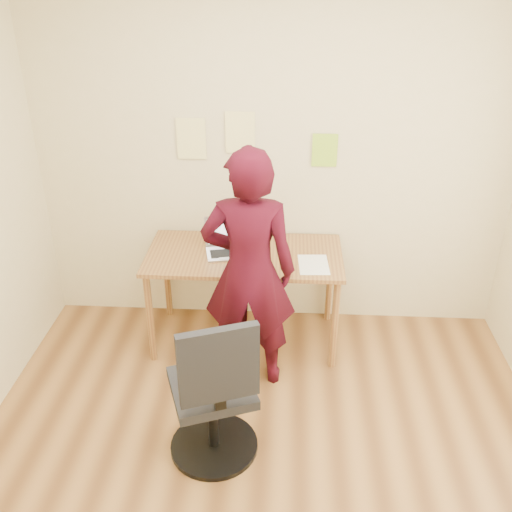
# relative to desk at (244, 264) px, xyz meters

# --- Properties ---
(room) EXTENTS (3.58, 3.58, 2.78)m
(room) POSITION_rel_desk_xyz_m (0.19, -1.38, 0.70)
(room) COLOR brown
(room) RESTS_ON ground
(desk) EXTENTS (1.40, 0.70, 0.74)m
(desk) POSITION_rel_desk_xyz_m (0.00, 0.00, 0.00)
(desk) COLOR olive
(desk) RESTS_ON ground
(laptop) EXTENTS (0.37, 0.35, 0.23)m
(laptop) POSITION_rel_desk_xyz_m (-0.12, 0.03, 0.14)
(laptop) COLOR silver
(laptop) RESTS_ON desk
(paper_sheet) EXTENTS (0.22, 0.30, 0.00)m
(paper_sheet) POSITION_rel_desk_xyz_m (0.49, -0.14, 0.09)
(paper_sheet) COLOR white
(paper_sheet) RESTS_ON desk
(phone) EXTENTS (0.08, 0.12, 0.01)m
(phone) POSITION_rel_desk_xyz_m (0.13, -0.20, 0.09)
(phone) COLOR black
(phone) RESTS_ON desk
(wall_note_left) EXTENTS (0.21, 0.00, 0.30)m
(wall_note_left) POSITION_rel_desk_xyz_m (-0.40, 0.36, 0.81)
(wall_note_left) COLOR #F9ED95
(wall_note_left) RESTS_ON room
(wall_note_mid) EXTENTS (0.21, 0.00, 0.30)m
(wall_note_mid) POSITION_rel_desk_xyz_m (-0.05, 0.36, 0.86)
(wall_note_mid) COLOR #F9ED95
(wall_note_mid) RESTS_ON room
(wall_note_right) EXTENTS (0.18, 0.00, 0.24)m
(wall_note_right) POSITION_rel_desk_xyz_m (0.55, 0.36, 0.75)
(wall_note_right) COLOR #9CD22F
(wall_note_right) RESTS_ON room
(office_chair) EXTENTS (0.57, 0.58, 1.01)m
(office_chair) POSITION_rel_desk_xyz_m (-0.08, -1.18, -0.22)
(office_chair) COLOR black
(office_chair) RESTS_ON ground
(person) EXTENTS (0.61, 0.40, 1.67)m
(person) POSITION_rel_desk_xyz_m (0.06, -0.43, 0.18)
(person) COLOR #330612
(person) RESTS_ON ground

